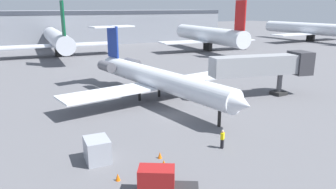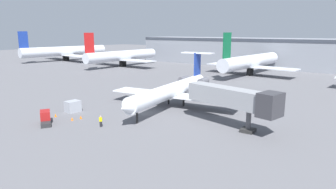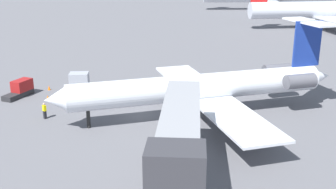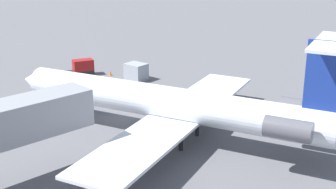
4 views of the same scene
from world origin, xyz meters
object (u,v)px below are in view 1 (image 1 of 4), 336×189
at_px(baggage_tug_lead, 162,182).
at_px(traffic_cone_mid, 164,163).
at_px(ground_crew_marshaller, 222,139).
at_px(parked_airliner_east_end, 312,29).
at_px(traffic_cone_far, 118,177).
at_px(parked_airliner_east_mid, 208,35).
at_px(jet_bridge, 268,65).
at_px(parked_airliner_centre, 57,39).
at_px(regional_jet, 154,77).
at_px(cargo_container_uld, 97,150).
at_px(traffic_cone_near, 160,155).

xyz_separation_m(baggage_tug_lead, traffic_cone_mid, (1.95, 3.33, -0.56)).
xyz_separation_m(ground_crew_marshaller, parked_airliner_east_end, (87.06, 58.09, 3.53)).
relative_size(traffic_cone_far, parked_airliner_east_mid, 0.02).
distance_m(jet_bridge, parked_airliner_centre, 56.12).
relative_size(ground_crew_marshaller, traffic_cone_far, 3.07).
bearing_deg(traffic_cone_mid, regional_jet, 65.73).
bearing_deg(traffic_cone_mid, baggage_tug_lead, -120.35).
bearing_deg(traffic_cone_mid, ground_crew_marshaller, 4.19).
bearing_deg(ground_crew_marshaller, jet_bridge, 33.59).
distance_m(jet_bridge, traffic_cone_mid, 25.56).
relative_size(parked_airliner_east_mid, parked_airliner_east_end, 0.82).
bearing_deg(regional_jet, cargo_container_uld, -131.33).
bearing_deg(traffic_cone_near, parked_airliner_east_mid, 50.77).
bearing_deg(traffic_cone_far, traffic_cone_mid, 4.41).
distance_m(jet_bridge, ground_crew_marshaller, 19.99).
bearing_deg(ground_crew_marshaller, parked_airliner_centre, 91.60).
xyz_separation_m(jet_bridge, traffic_cone_mid, (-22.53, -11.34, -4.11)).
relative_size(traffic_cone_mid, parked_airliner_centre, 0.02).
bearing_deg(parked_airliner_east_mid, traffic_cone_mid, -128.76).
bearing_deg(parked_airliner_east_end, jet_bridge, -146.26).
bearing_deg(parked_airliner_centre, jet_bridge, -71.10).
distance_m(baggage_tug_lead, traffic_cone_mid, 3.90).
bearing_deg(traffic_cone_far, ground_crew_marshaller, 4.28).
distance_m(ground_crew_marshaller, traffic_cone_far, 10.11).
bearing_deg(ground_crew_marshaller, cargo_container_uld, 164.15).
height_order(traffic_cone_mid, traffic_cone_far, same).
distance_m(traffic_cone_near, parked_airliner_east_mid, 68.90).
xyz_separation_m(traffic_cone_mid, traffic_cone_far, (-3.93, -0.30, 0.00)).
xyz_separation_m(jet_bridge, parked_airliner_centre, (-18.18, 53.09, -0.07)).
relative_size(cargo_container_uld, traffic_cone_near, 4.55).
height_order(baggage_tug_lead, parked_airliner_east_end, parked_airliner_east_end).
xyz_separation_m(cargo_container_uld, parked_airliner_east_end, (97.47, 55.13, 3.42)).
height_order(jet_bridge, parked_airliner_east_mid, parked_airliner_east_mid).
distance_m(regional_jet, traffic_cone_near, 17.45).
relative_size(cargo_container_uld, traffic_cone_mid, 4.55).
relative_size(traffic_cone_mid, parked_airliner_east_mid, 0.02).
bearing_deg(baggage_tug_lead, traffic_cone_near, 63.68).
distance_m(cargo_container_uld, traffic_cone_mid, 5.51).
bearing_deg(parked_airliner_east_end, cargo_container_uld, -150.51).
relative_size(regional_jet, baggage_tug_lead, 7.40).
distance_m(ground_crew_marshaller, cargo_container_uld, 10.83).
bearing_deg(parked_airliner_east_end, regional_jet, -154.08).
bearing_deg(baggage_tug_lead, parked_airliner_east_mid, 51.68).
distance_m(traffic_cone_near, parked_airliner_centre, 63.31).
bearing_deg(traffic_cone_mid, parked_airliner_east_end, 32.13).
xyz_separation_m(traffic_cone_mid, parked_airliner_centre, (4.35, 64.43, 4.04)).
relative_size(traffic_cone_near, parked_airliner_centre, 0.02).
relative_size(regional_jet, traffic_cone_far, 55.63).
relative_size(traffic_cone_mid, traffic_cone_far, 1.00).
bearing_deg(traffic_cone_far, parked_airliner_centre, 82.71).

